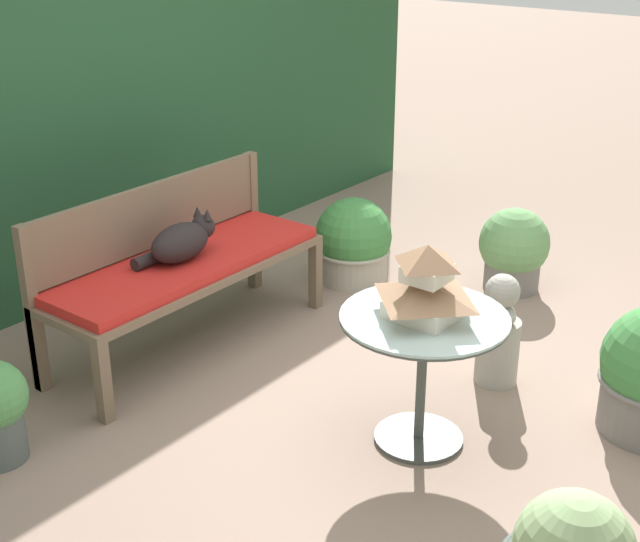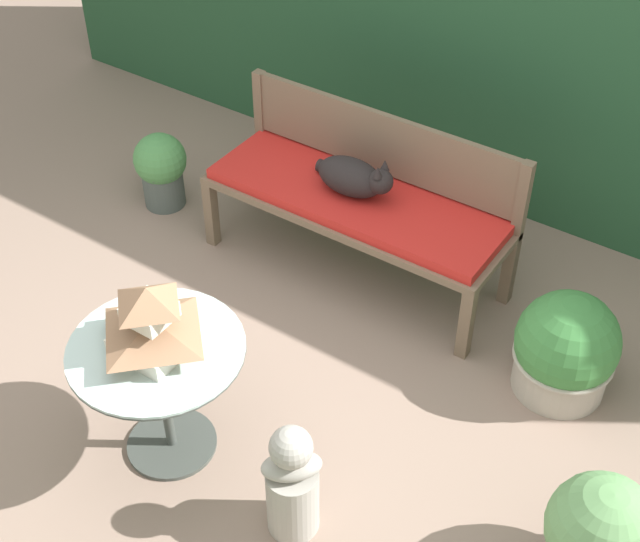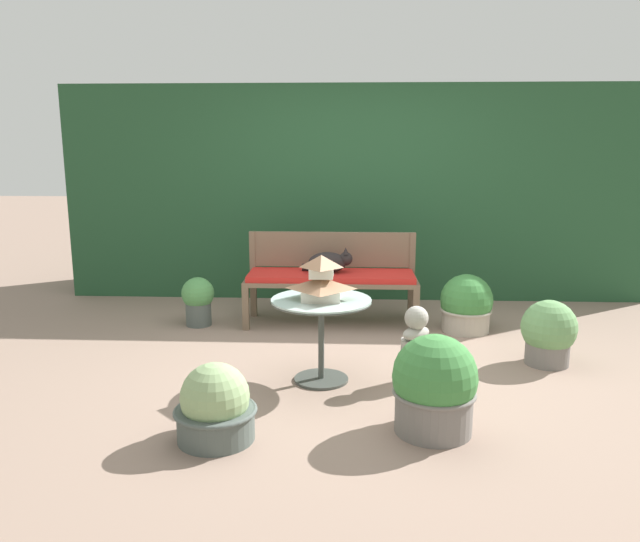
# 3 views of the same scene
# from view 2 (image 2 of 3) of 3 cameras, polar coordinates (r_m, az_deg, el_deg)

# --- Properties ---
(ground) EXTENTS (30.00, 30.00, 0.00)m
(ground) POSITION_cam_2_polar(r_m,az_deg,el_deg) (4.15, -3.49, -9.54)
(ground) COLOR gray
(garden_bench) EXTENTS (1.64, 0.54, 0.50)m
(garden_bench) POSITION_cam_2_polar(r_m,az_deg,el_deg) (4.62, 2.27, 4.20)
(garden_bench) COLOR brown
(garden_bench) RESTS_ON ground
(bench_backrest) EXTENTS (1.64, 0.06, 0.86)m
(bench_backrest) POSITION_cam_2_polar(r_m,az_deg,el_deg) (4.69, 3.98, 7.61)
(bench_backrest) COLOR brown
(bench_backrest) RESTS_ON ground
(cat) EXTENTS (0.49, 0.22, 0.24)m
(cat) POSITION_cam_2_polar(r_m,az_deg,el_deg) (4.54, 2.16, 6.04)
(cat) COLOR black
(cat) RESTS_ON garden_bench
(patio_table) EXTENTS (0.73, 0.73, 0.62)m
(patio_table) POSITION_cam_2_polar(r_m,az_deg,el_deg) (3.74, -10.23, -6.25)
(patio_table) COLOR #424742
(patio_table) RESTS_ON ground
(pagoda_birdhouse) EXTENTS (0.37, 0.37, 0.32)m
(pagoda_birdhouse) POSITION_cam_2_polar(r_m,az_deg,el_deg) (3.55, -10.73, -3.29)
(pagoda_birdhouse) COLOR silver
(pagoda_birdhouse) RESTS_ON patio_table
(garden_bust) EXTENTS (0.27, 0.26, 0.58)m
(garden_bust) POSITION_cam_2_polar(r_m,az_deg,el_deg) (3.60, -1.79, -13.47)
(garden_bust) COLOR #A39E93
(garden_bust) RESTS_ON ground
(potted_plant_path_edge) EXTENTS (0.31, 0.31, 0.47)m
(potted_plant_path_edge) POSITION_cam_2_polar(r_m,az_deg,el_deg) (5.31, -10.13, 6.49)
(potted_plant_path_edge) COLOR #4C5651
(potted_plant_path_edge) RESTS_ON ground
(potted_plant_bench_right) EXTENTS (0.43, 0.43, 0.52)m
(potted_plant_bench_right) POSITION_cam_2_polar(r_m,az_deg,el_deg) (3.64, 17.48, -15.89)
(potted_plant_bench_right) COLOR slate
(potted_plant_bench_right) RESTS_ON ground
(potted_plant_patio_mid) EXTENTS (0.48, 0.48, 0.54)m
(potted_plant_patio_mid) POSITION_cam_2_polar(r_m,az_deg,el_deg) (4.26, 15.43, -4.87)
(potted_plant_patio_mid) COLOR #ADA393
(potted_plant_patio_mid) RESTS_ON ground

